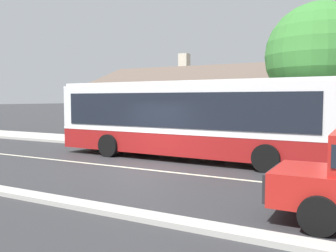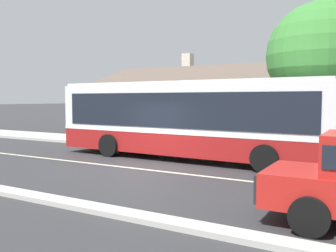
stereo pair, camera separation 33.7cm
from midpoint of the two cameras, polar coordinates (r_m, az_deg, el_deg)
ground_plane at (r=13.90m, az=-5.61°, el=-6.46°), size 300.00×300.00×0.00m
sidewalk_far at (r=19.07m, az=4.68°, el=-3.33°), size 60.00×3.00×0.15m
curb_near at (r=10.42m, az=-20.81°, el=-9.98°), size 60.00×0.50×0.12m
lane_divider_stripe at (r=13.90m, az=-5.61°, el=-6.45°), size 60.00×0.16×0.01m
community_building at (r=25.65m, az=13.35°, el=2.21°), size 22.77×10.16×5.99m
transit_bus at (r=15.82m, az=2.50°, el=1.26°), size 12.13×3.02×3.27m
bench_by_building at (r=21.70m, az=-8.27°, el=-1.17°), size 1.50×0.51×0.94m
street_tree_primary at (r=18.29m, az=21.52°, el=9.92°), size 4.74×4.74×6.86m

